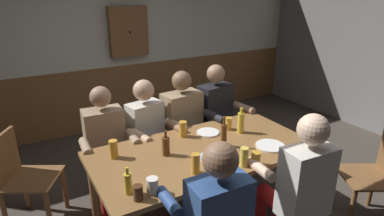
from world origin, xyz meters
The scene contains 29 objects.
ground_plane centered at (0.00, 0.00, 0.00)m, with size 7.76×7.76×0.00m, color #423A33.
back_wall_upper centered at (0.00, 2.50, 1.73)m, with size 6.47×0.12×1.56m, color beige.
back_wall_wainscot centered at (0.00, 2.50, 0.47)m, with size 6.47×0.12×0.95m, color brown.
dining_table centered at (0.00, -0.10, 0.65)m, with size 1.91×0.98×0.74m.
person_0 centered at (-0.65, 0.62, 0.66)m, with size 0.53×0.54×1.19m.
person_1 centered at (-0.20, 0.61, 0.66)m, with size 0.54×0.57×1.20m.
person_2 centered at (0.22, 0.62, 0.68)m, with size 0.58×0.56×1.23m.
person_3 centered at (0.65, 0.63, 0.69)m, with size 0.55×0.55×1.25m.
person_5 centered at (0.39, -0.82, 0.69)m, with size 0.53×0.53×1.26m.
chair_empty_near_right centered at (-1.40, 0.69, 0.48)m, with size 0.60×0.60×0.88m.
chair_empty_near_left centered at (1.36, -0.86, 0.48)m, with size 0.60×0.60×0.88m.
table_candle centered at (0.08, -0.31, 0.78)m, with size 0.04×0.04×0.08m, color #F9E08C.
condiment_caddy centered at (-0.06, -0.27, 0.76)m, with size 0.14×0.10×0.05m, color #B2B7BC.
plate_0 centered at (0.21, 0.16, 0.75)m, with size 0.21×0.21×0.01m, color white.
plate_1 centered at (0.53, -0.35, 0.75)m, with size 0.25×0.25×0.01m, color white.
bottle_0 centered at (-0.32, -0.03, 0.82)m, with size 0.06×0.06×0.22m.
bottle_1 centered at (0.18, -0.14, 0.85)m, with size 0.05×0.05×0.28m.
bottle_2 centered at (-0.78, -0.39, 0.82)m, with size 0.06×0.06×0.20m.
bottle_3 centered at (0.49, 0.02, 0.84)m, with size 0.06×0.06×0.25m.
pint_glass_0 centered at (-0.71, 0.14, 0.82)m, with size 0.07×0.07×0.15m, color gold.
pint_glass_1 centered at (-0.64, -0.47, 0.80)m, with size 0.08×0.08×0.12m, color white.
pint_glass_2 centered at (-0.75, -0.49, 0.79)m, with size 0.07×0.07×0.11m, color #4C2D19.
pint_glass_3 centered at (-0.26, -0.39, 0.82)m, with size 0.07×0.07×0.16m, color gold.
pint_glass_4 centered at (-0.03, 0.22, 0.81)m, with size 0.07×0.07×0.15m, color gold.
pint_glass_5 centered at (-0.08, -0.49, 0.79)m, with size 0.07×0.07×0.10m, color white.
pint_glass_6 centered at (0.12, -0.49, 0.82)m, with size 0.06×0.06×0.16m, color #E5C64C.
pint_glass_7 centered at (0.21, -0.53, 0.79)m, with size 0.07×0.07×0.11m, color gold.
pint_glass_8 centered at (0.43, 0.13, 0.80)m, with size 0.07×0.07×0.12m, color gold.
wall_dart_cabinet centered at (0.25, 2.37, 1.45)m, with size 0.56×0.15×0.70m.
Camera 1 is at (-1.35, -2.24, 2.07)m, focal length 30.69 mm.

